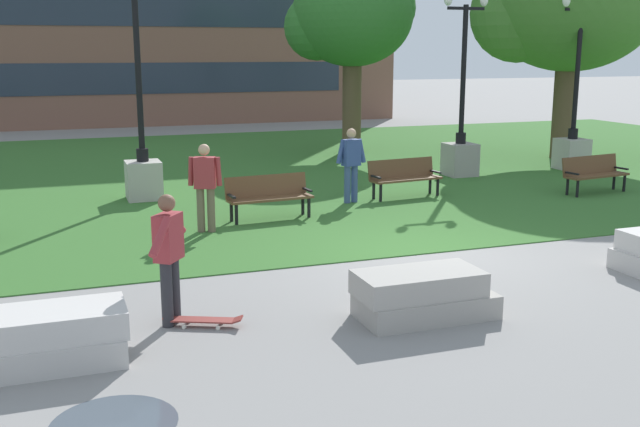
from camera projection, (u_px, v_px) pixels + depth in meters
The scene contains 16 objects.
ground_plane at pixel (426, 254), 12.99m from camera, with size 140.00×140.00×0.00m, color gray.
grass_lawn at pixel (267, 169), 22.17m from camera, with size 40.00×20.00×0.02m, color #336628.
concrete_block_center at pixel (46, 339), 8.38m from camera, with size 1.83×0.90×0.64m.
concrete_block_left at pixel (423, 295), 9.86m from camera, with size 1.84×0.90×0.64m.
person_skateboarder at pixel (169, 251), 9.49m from camera, with size 0.68×1.26×1.71m.
skateboard at pixel (203, 320), 9.59m from camera, with size 1.01×0.61×0.14m.
puddle at pixel (114, 424), 7.10m from camera, with size 1.21×1.21×0.01m, color #47515B.
park_bench_near_right at pixel (404, 175), 17.87m from camera, with size 1.85×0.73×0.90m.
park_bench_far_left at pixel (594, 172), 18.39m from camera, with size 1.86×0.77×0.90m.
park_bench_far_right at pixel (269, 194), 15.56m from camera, with size 1.84×0.69×0.90m.
lamp_post_left at pixel (573, 134), 21.90m from camera, with size 1.32×0.80×5.07m.
lamp_post_center at pixel (461, 139), 20.80m from camera, with size 1.32×0.80×5.04m.
lamp_post_right at pixel (142, 154), 17.46m from camera, with size 1.32×0.80×5.39m.
tree_near_left at pixel (351, 17), 24.85m from camera, with size 4.24×4.03×6.32m.
person_bystander_near_lawn at pixel (351, 161), 17.10m from camera, with size 0.75×0.32×1.71m.
person_bystander_far_lawn at pixel (205, 183), 14.32m from camera, with size 0.64×0.36×1.71m.
Camera 1 is at (-6.00, -11.15, 3.48)m, focal length 42.00 mm.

